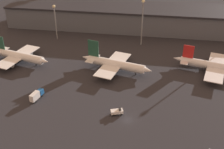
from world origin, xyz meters
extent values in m
plane|color=#26262B|center=(0.00, 0.00, 0.00)|extent=(600.00, 600.00, 0.00)
cube|color=#4C515B|center=(0.00, 97.56, 6.78)|extent=(183.12, 27.84, 13.57)
cube|color=black|center=(0.00, 97.56, 14.17)|extent=(183.12, 29.84, 1.20)
cylinder|color=white|center=(-61.26, 38.06, 3.76)|extent=(28.57, 10.55, 3.95)
cylinder|color=#ADB2B7|center=(-61.26, 38.06, 3.06)|extent=(27.05, 9.64, 3.36)
cone|color=white|center=(-46.29, 34.42, 3.76)|extent=(5.50, 4.77, 3.76)
cube|color=#1E4738|center=(-72.87, 40.87, 9.27)|extent=(5.47, 1.69, 7.08)
cube|color=white|center=(-73.42, 41.01, 4.35)|extent=(6.17, 10.53, 0.24)
cube|color=white|center=(-62.64, 38.39, 3.26)|extent=(14.92, 28.71, 0.36)
cylinder|color=gray|center=(-60.00, 45.66, 1.92)|extent=(4.74, 3.14, 2.17)
cylinder|color=gray|center=(-63.62, 30.72, 1.92)|extent=(4.74, 3.14, 2.17)
cylinder|color=black|center=(-51.59, 35.71, 0.89)|extent=(0.50, 0.50, 1.78)
cylinder|color=black|center=(-62.27, 39.93, 0.89)|extent=(0.50, 0.50, 1.78)
cylinder|color=black|center=(-63.01, 36.85, 0.89)|extent=(0.50, 0.50, 1.78)
cylinder|color=white|center=(-9.90, 37.09, 3.86)|extent=(29.54, 10.89, 4.06)
cylinder|color=#ADB2B7|center=(-9.90, 37.09, 3.15)|extent=(27.97, 9.95, 3.45)
cone|color=white|center=(5.58, 33.33, 3.86)|extent=(5.65, 4.90, 3.86)
cone|color=white|center=(-25.57, 40.89, 4.16)|extent=(6.73, 4.79, 3.45)
cube|color=#1E4738|center=(-21.90, 40.00, 10.15)|extent=(5.62, 1.73, 8.51)
cube|color=white|center=(-22.47, 40.14, 4.47)|extent=(6.33, 10.77, 0.24)
cube|color=white|center=(-11.33, 37.43, 3.35)|extent=(15.30, 29.36, 0.36)
cylinder|color=gray|center=(-8.62, 44.86, 1.98)|extent=(4.87, 3.22, 2.23)
cylinder|color=gray|center=(-12.32, 29.59, 1.98)|extent=(4.87, 3.22, 2.23)
cylinder|color=black|center=(0.11, 34.66, 0.91)|extent=(0.50, 0.50, 1.83)
cylinder|color=black|center=(-10.94, 39.01, 0.91)|extent=(0.50, 0.50, 1.83)
cylinder|color=black|center=(-11.71, 35.85, 0.91)|extent=(0.50, 0.50, 1.83)
cylinder|color=silver|center=(40.91, 43.02, 3.56)|extent=(38.36, 12.74, 3.75)
cylinder|color=silver|center=(40.91, 43.02, 2.90)|extent=(36.35, 11.74, 3.19)
cone|color=silver|center=(20.90, 47.88, 3.84)|extent=(6.21, 4.42, 3.19)
cube|color=red|center=(25.17, 46.85, 8.73)|extent=(5.19, 1.63, 6.59)
cube|color=silver|center=(24.42, 47.03, 4.12)|extent=(6.31, 11.86, 0.24)
cube|color=silver|center=(39.03, 43.48, 3.09)|extent=(15.42, 32.45, 0.36)
cylinder|color=gray|center=(42.23, 51.75, 1.81)|extent=(4.49, 2.98, 2.06)
cylinder|color=gray|center=(38.08, 34.67, 1.81)|extent=(4.49, 2.98, 2.06)
cylinder|color=black|center=(39.39, 44.94, 0.84)|extent=(0.50, 0.50, 1.69)
cylinder|color=black|center=(38.68, 42.02, 0.84)|extent=(0.50, 0.50, 1.69)
cube|color=#195199|center=(-38.98, 10.42, 1.86)|extent=(2.46, 2.73, 2.28)
cube|color=silver|center=(-39.88, 6.28, 2.24)|extent=(2.99, 5.18, 3.04)
cylinder|color=black|center=(-39.76, 10.35, 0.45)|extent=(0.68, 0.99, 0.90)
cylinder|color=black|center=(-38.29, 10.03, 0.45)|extent=(0.68, 0.99, 0.90)
cylinder|color=black|center=(-40.83, 5.45, 0.45)|extent=(0.68, 0.99, 0.90)
cylinder|color=black|center=(-39.36, 5.13, 0.45)|extent=(0.68, 0.99, 0.90)
cube|color=white|center=(-4.44, 2.79, 1.35)|extent=(5.28, 3.76, 1.26)
cube|color=black|center=(-3.32, 3.20, 2.38)|extent=(1.20, 1.72, 0.80)
cylinder|color=black|center=(-3.29, 4.11, 0.45)|extent=(1.04, 0.84, 0.90)
cylinder|color=black|center=(-2.71, 2.52, 0.45)|extent=(1.04, 0.84, 0.90)
cylinder|color=black|center=(-6.18, 3.06, 0.45)|extent=(1.04, 0.84, 0.90)
cylinder|color=black|center=(-5.60, 1.47, 0.45)|extent=(1.04, 0.84, 0.90)
cylinder|color=slate|center=(-52.10, 70.82, 10.08)|extent=(0.70, 0.70, 20.16)
sphere|color=beige|center=(-52.10, 70.82, 20.76)|extent=(1.80, 1.80, 1.80)
cylinder|color=slate|center=(0.17, 70.82, 12.86)|extent=(0.70, 0.70, 25.72)
sphere|color=beige|center=(0.17, 70.82, 26.32)|extent=(1.80, 1.80, 1.80)
camera|label=1|loc=(7.74, -84.05, 69.92)|focal=45.00mm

